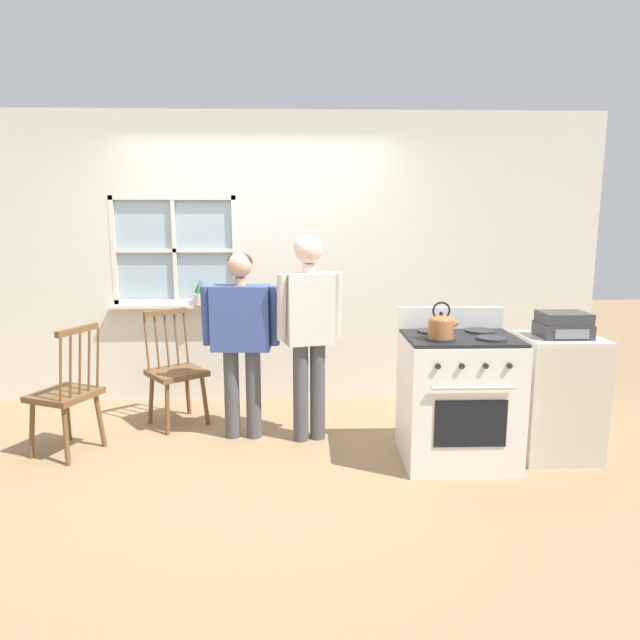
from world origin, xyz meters
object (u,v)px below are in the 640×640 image
chair_near_wall (176,372)px  person_teen_center (309,317)px  chair_by_window (67,395)px  stereo (563,325)px  kettle (441,325)px  person_elderly_left (241,328)px  side_counter (556,397)px  potted_plant (200,296)px  stove (458,397)px

chair_near_wall → person_teen_center: size_ratio=0.60×
chair_by_window → stereo: (3.60, -0.17, 0.54)m
chair_near_wall → kettle: kettle is taller
chair_by_window → person_elderly_left: 1.37m
kettle → side_counter: 1.10m
chair_near_wall → kettle: bearing=-63.1°
person_elderly_left → person_teen_center: (0.53, -0.06, 0.10)m
side_counter → stereo: bearing=-90.0°
stereo → person_teen_center: bearing=168.0°
potted_plant → stereo: size_ratio=0.74×
potted_plant → chair_near_wall: bearing=-101.8°
side_counter → stereo: (0.00, -0.02, 0.54)m
person_elderly_left → stove: size_ratio=1.36×
potted_plant → stereo: bearing=-26.0°
chair_by_window → side_counter: size_ratio=1.08×
chair_by_window → stove: size_ratio=0.90×
kettle → side_counter: (0.92, 0.20, -0.57)m
stove → chair_by_window: bearing=175.7°
person_elderly_left → kettle: 1.55m
chair_by_window → person_teen_center: size_ratio=0.60×
chair_near_wall → stereo: bearing=-52.5°
chair_near_wall → chair_by_window: bearing=-175.5°
chair_near_wall → kettle: (2.01, -0.95, 0.57)m
chair_by_window → person_elderly_left: bearing=124.9°
person_teen_center → stove: size_ratio=1.49×
potted_plant → side_counter: bearing=-25.7°
chair_near_wall → stove: stove is taller
person_teen_center → side_counter: bearing=-26.7°
person_teen_center → potted_plant: (-1.00, 0.99, 0.03)m
chair_by_window → stereo: bearing=110.0°
chair_by_window → stereo: 3.65m
kettle → side_counter: bearing=12.1°
person_teen_center → stereo: (1.81, -0.38, -0.00)m
person_elderly_left → kettle: bearing=-20.7°
stove → chair_near_wall: bearing=159.4°
chair_by_window → person_teen_center: (1.80, 0.21, 0.54)m
chair_near_wall → stove: (2.19, -0.82, 0.02)m
person_teen_center → stereo: person_teen_center is taller
person_elderly_left → person_teen_center: 0.54m
potted_plant → side_counter: (2.81, -1.35, -0.57)m
chair_by_window → stereo: stereo is taller
stove → stereo: (0.75, 0.04, 0.51)m
chair_near_wall → stereo: 3.08m
person_teen_center → side_counter: (1.81, -0.36, -0.54)m
side_counter → stereo: 0.54m
stove → kettle: bearing=-143.1°
potted_plant → stereo: 3.13m
chair_near_wall → person_teen_center: (1.13, -0.39, 0.54)m
chair_near_wall → person_elderly_left: size_ratio=0.66×
person_elderly_left → stereo: person_elderly_left is taller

